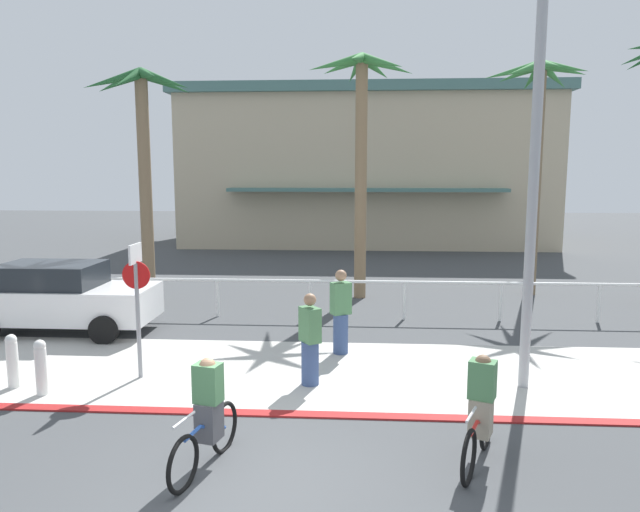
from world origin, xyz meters
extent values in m
plane|color=#424447|center=(0.00, 10.00, 0.00)|extent=(80.00, 80.00, 0.00)
cube|color=beige|center=(0.00, 4.20, 0.01)|extent=(44.00, 4.00, 0.02)
cube|color=maroon|center=(0.00, 2.20, 0.01)|extent=(44.00, 0.24, 0.03)
cube|color=#BCAD8E|center=(1.66, 26.75, 3.82)|extent=(18.95, 9.50, 7.65)
cube|color=#47706B|center=(1.66, 26.75, 7.90)|extent=(19.55, 10.10, 0.50)
cube|color=#47706B|center=(1.66, 21.50, 3.00)|extent=(13.27, 1.20, 0.16)
cylinder|color=white|center=(0.00, 8.50, 1.00)|extent=(19.91, 0.08, 0.08)
cylinder|color=white|center=(-7.47, 8.50, 0.50)|extent=(0.08, 0.08, 1.00)
cylinder|color=white|center=(-4.98, 8.50, 0.50)|extent=(0.08, 0.08, 1.00)
cylinder|color=white|center=(-2.49, 8.50, 0.50)|extent=(0.08, 0.08, 1.00)
cylinder|color=white|center=(0.00, 8.50, 0.50)|extent=(0.08, 0.08, 1.00)
cylinder|color=white|center=(2.49, 8.50, 0.50)|extent=(0.08, 0.08, 1.00)
cylinder|color=white|center=(4.98, 8.50, 0.50)|extent=(0.08, 0.08, 1.00)
cylinder|color=white|center=(7.47, 8.50, 0.50)|extent=(0.08, 0.08, 1.00)
cylinder|color=gray|center=(-2.83, 3.71, 1.10)|extent=(0.08, 0.08, 2.20)
cube|color=white|center=(-2.83, 3.71, 2.38)|extent=(0.04, 0.56, 0.36)
cylinder|color=red|center=(-2.83, 3.71, 1.98)|extent=(0.52, 0.03, 0.52)
cylinder|color=white|center=(-4.22, 2.76, 0.42)|extent=(0.20, 0.20, 0.85)
sphere|color=white|center=(-4.22, 2.76, 0.90)|extent=(0.20, 0.20, 0.20)
cylinder|color=white|center=(-4.92, 3.05, 0.42)|extent=(0.20, 0.20, 0.85)
sphere|color=white|center=(-4.92, 3.05, 0.90)|extent=(0.20, 0.20, 0.20)
cylinder|color=#9EA0A5|center=(4.25, 3.68, 3.75)|extent=(0.18, 0.18, 7.50)
cylinder|color=#756047|center=(-4.90, 10.04, 3.31)|extent=(0.36, 0.36, 6.62)
cone|color=#235B2D|center=(-4.23, 10.04, 6.41)|extent=(1.45, 0.32, 0.73)
cone|color=#235B2D|center=(-4.39, 10.69, 6.42)|extent=(1.33, 1.55, 0.71)
cone|color=#235B2D|center=(-5.04, 10.65, 6.45)|extent=(0.61, 1.36, 0.66)
cone|color=#235B2D|center=(-5.69, 10.42, 6.42)|extent=(1.78, 1.08, 0.71)
cone|color=#235B2D|center=(-5.60, 9.71, 6.38)|extent=(1.61, 1.00, 0.79)
cone|color=#235B2D|center=(-5.04, 9.46, 6.37)|extent=(0.61, 1.36, 0.80)
cone|color=#235B2D|center=(-4.53, 9.57, 6.50)|extent=(1.04, 1.19, 0.57)
cylinder|color=#846B4C|center=(1.33, 11.19, 3.58)|extent=(0.36, 0.36, 7.17)
cone|color=#387F3D|center=(2.08, 11.19, 6.94)|extent=(1.59, 0.32, 0.77)
cone|color=#387F3D|center=(1.74, 11.69, 6.95)|extent=(1.12, 1.29, 0.74)
cone|color=#387F3D|center=(1.13, 12.05, 6.95)|extent=(0.72, 1.88, 0.74)
cone|color=#387F3D|center=(0.75, 11.47, 6.99)|extent=(1.37, 0.88, 0.66)
cone|color=#387F3D|center=(0.57, 10.82, 6.94)|extent=(1.73, 1.05, 0.76)
cone|color=#387F3D|center=(1.18, 10.52, 7.04)|extent=(0.63, 1.47, 0.57)
cone|color=#387F3D|center=(1.87, 10.51, 6.92)|extent=(1.39, 1.63, 0.80)
cylinder|color=#756047|center=(6.73, 11.99, 3.53)|extent=(0.36, 0.36, 7.06)
cone|color=#387F3D|center=(7.40, 11.99, 6.90)|extent=(1.42, 0.32, 0.62)
cone|color=#387F3D|center=(7.29, 12.55, 6.79)|extent=(1.42, 1.42, 0.84)
cone|color=#387F3D|center=(6.73, 12.89, 6.81)|extent=(0.32, 1.90, 0.81)
cone|color=#387F3D|center=(6.22, 12.49, 6.88)|extent=(1.29, 1.29, 0.66)
cone|color=#387F3D|center=(5.88, 11.99, 6.86)|extent=(1.76, 0.32, 0.71)
cone|color=#387F3D|center=(6.07, 11.34, 6.81)|extent=(1.59, 1.59, 0.80)
cone|color=#387F3D|center=(6.73, 11.13, 6.90)|extent=(0.32, 1.77, 0.64)
cone|color=#387F3D|center=(7.24, 11.47, 6.88)|extent=(1.31, 1.31, 0.68)
cube|color=white|center=(-5.87, 6.73, 0.73)|extent=(4.40, 1.80, 0.80)
cube|color=#1E2328|center=(-6.12, 6.73, 1.41)|extent=(2.29, 1.58, 0.56)
cylinder|color=black|center=(-4.46, 7.63, 0.33)|extent=(0.66, 0.22, 0.66)
cylinder|color=black|center=(-4.46, 5.83, 0.33)|extent=(0.66, 0.22, 0.66)
cylinder|color=black|center=(-7.27, 7.63, 0.33)|extent=(0.66, 0.22, 0.66)
torus|color=black|center=(-0.87, -0.10, 0.33)|extent=(0.24, 0.71, 0.72)
torus|color=black|center=(-0.60, 0.96, 0.33)|extent=(0.24, 0.71, 0.72)
cylinder|color=#2851A8|center=(-0.68, 0.64, 0.48)|extent=(0.22, 0.68, 0.35)
cylinder|color=#2851A8|center=(-0.81, 0.13, 0.62)|extent=(0.14, 0.38, 0.07)
cylinder|color=#2851A8|center=(-0.70, 0.55, 0.55)|extent=(0.05, 0.05, 0.44)
cylinder|color=silver|center=(-0.86, -0.06, 0.88)|extent=(0.16, 0.49, 0.04)
cube|color=#4C4C51|center=(-0.70, 0.55, 0.61)|extent=(0.35, 0.38, 0.52)
cube|color=#4C7F51|center=(-0.70, 0.55, 1.13)|extent=(0.39, 0.34, 0.52)
sphere|color=#9E7556|center=(-0.70, 0.55, 1.36)|extent=(0.22, 0.22, 0.22)
torus|color=black|center=(2.65, 0.29, 0.33)|extent=(0.34, 0.69, 0.72)
torus|color=black|center=(3.08, 1.30, 0.33)|extent=(0.34, 0.69, 0.72)
cylinder|color=red|center=(2.95, 0.99, 0.48)|extent=(0.32, 0.65, 0.35)
cylinder|color=red|center=(2.74, 0.51, 0.62)|extent=(0.20, 0.37, 0.07)
cylinder|color=red|center=(2.91, 0.90, 0.55)|extent=(0.05, 0.05, 0.44)
cylinder|color=silver|center=(2.67, 0.33, 0.88)|extent=(0.23, 0.47, 0.04)
cube|color=gray|center=(2.91, 0.90, 0.61)|extent=(0.38, 0.40, 0.52)
cube|color=#4C7F51|center=(2.91, 0.90, 1.13)|extent=(0.42, 0.37, 0.52)
sphere|color=brown|center=(2.91, 0.90, 1.36)|extent=(0.22, 0.22, 0.22)
cylinder|color=#384C7A|center=(0.40, 3.54, 0.41)|extent=(0.44, 0.44, 0.82)
cube|color=#4C7F51|center=(0.40, 3.54, 1.14)|extent=(0.44, 0.48, 0.63)
sphere|color=#9E7556|center=(0.40, 3.54, 1.60)|extent=(0.23, 0.23, 0.23)
cylinder|color=#384C7A|center=(0.90, 5.43, 0.44)|extent=(0.43, 0.43, 0.88)
cube|color=#4C7F51|center=(0.90, 5.43, 1.22)|extent=(0.48, 0.42, 0.68)
sphere|color=#9E7556|center=(0.90, 5.43, 1.71)|extent=(0.24, 0.24, 0.24)
camera|label=1|loc=(1.22, -6.71, 3.88)|focal=32.97mm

